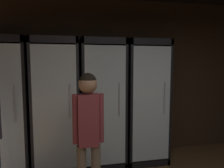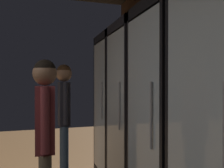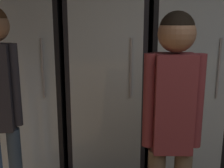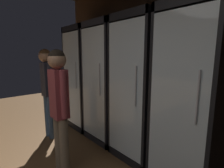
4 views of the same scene
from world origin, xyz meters
The scene contains 4 objects.
cooler_far_left centered at (-2.12, 2.72, 1.00)m, with size 0.69×0.65×2.06m.
cooler_left centered at (-1.38, 2.72, 1.01)m, with size 0.69×0.65×2.06m.
cooler_center centered at (-0.65, 2.72, 1.00)m, with size 0.69×0.65×2.06m.
shopper_near centered at (-0.98, 1.60, 0.97)m, with size 0.35×0.21×1.57m.
Camera 3 is at (-1.33, 0.09, 1.52)m, focal length 44.16 mm.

